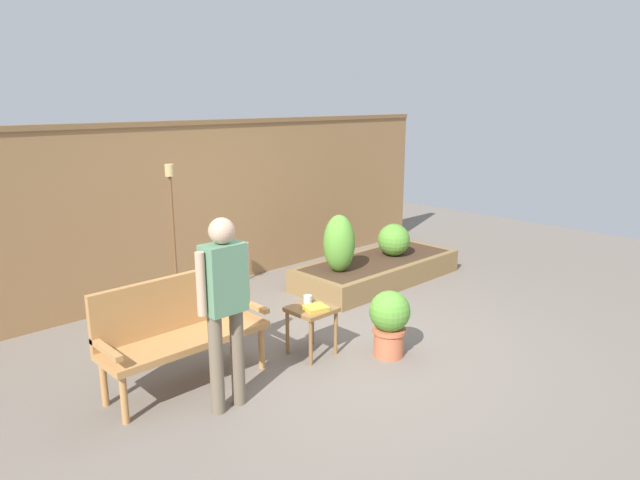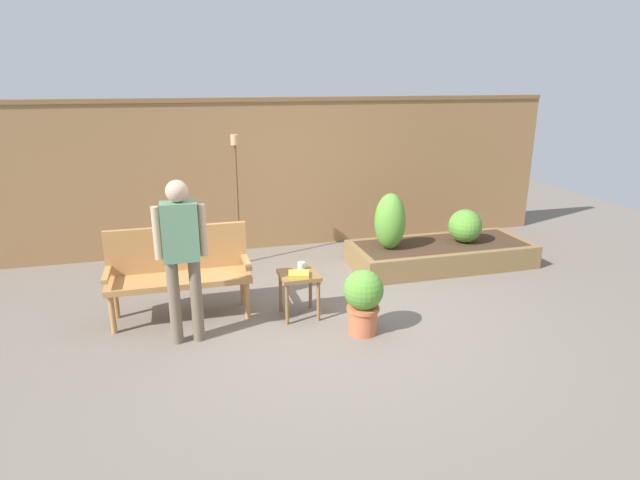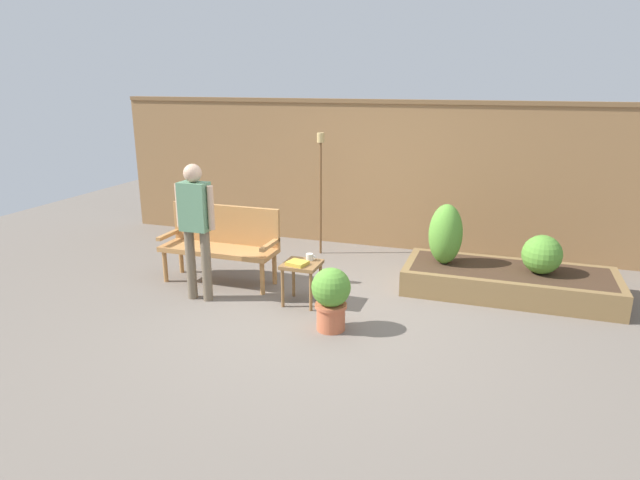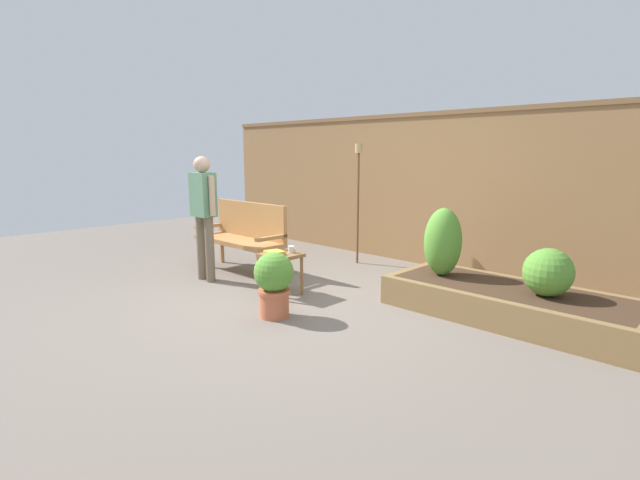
% 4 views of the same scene
% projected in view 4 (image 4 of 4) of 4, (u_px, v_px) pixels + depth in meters
% --- Properties ---
extents(ground_plane, '(14.00, 14.00, 0.00)m').
position_uv_depth(ground_plane, '(292.00, 303.00, 5.12)').
color(ground_plane, '#70665B').
extents(fence_back, '(8.40, 0.14, 2.16)m').
position_uv_depth(fence_back, '(425.00, 189.00, 6.75)').
color(fence_back, olive).
rests_on(fence_back, ground_plane).
extents(garden_bench, '(1.44, 0.48, 0.94)m').
position_uv_depth(garden_bench, '(244.00, 232.00, 6.40)').
color(garden_bench, '#B77F47').
rests_on(garden_bench, ground_plane).
extents(side_table, '(0.40, 0.40, 0.48)m').
position_uv_depth(side_table, '(281.00, 261.00, 5.34)').
color(side_table, olive).
rests_on(side_table, ground_plane).
extents(cup_on_table, '(0.11, 0.08, 0.08)m').
position_uv_depth(cup_on_table, '(292.00, 249.00, 5.36)').
color(cup_on_table, silver).
rests_on(cup_on_table, side_table).
extents(book_on_table, '(0.25, 0.23, 0.04)m').
position_uv_depth(book_on_table, '(274.00, 253.00, 5.28)').
color(book_on_table, gold).
rests_on(book_on_table, side_table).
extents(potted_boxwood, '(0.39, 0.39, 0.65)m').
position_uv_depth(potted_boxwood, '(274.00, 281.00, 4.62)').
color(potted_boxwood, '#C66642').
rests_on(potted_boxwood, ground_plane).
extents(raised_planter_bed, '(2.40, 1.00, 0.30)m').
position_uv_depth(raised_planter_bed, '(510.00, 303.00, 4.62)').
color(raised_planter_bed, olive).
rests_on(raised_planter_bed, ground_plane).
extents(shrub_near_bench, '(0.40, 0.40, 0.73)m').
position_uv_depth(shrub_near_bench, '(443.00, 242.00, 5.04)').
color(shrub_near_bench, brown).
rests_on(shrub_near_bench, raised_planter_bed).
extents(shrub_far_corner, '(0.45, 0.45, 0.45)m').
position_uv_depth(shrub_far_corner, '(548.00, 272.00, 4.32)').
color(shrub_far_corner, brown).
rests_on(shrub_far_corner, raised_planter_bed).
extents(tiki_torch, '(0.10, 0.10, 1.73)m').
position_uv_depth(tiki_torch, '(358.00, 182.00, 6.76)').
color(tiki_torch, brown).
rests_on(tiki_torch, ground_plane).
extents(person_by_bench, '(0.47, 0.20, 1.56)m').
position_uv_depth(person_by_bench, '(204.00, 207.00, 5.85)').
color(person_by_bench, '#70604C').
rests_on(person_by_bench, ground_plane).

